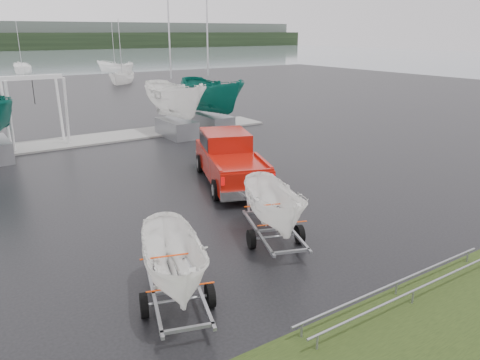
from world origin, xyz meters
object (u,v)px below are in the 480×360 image
trailer_parked (173,217)px  trailer_hitched (275,171)px  pickup_truck (229,157)px  boat_hoist (35,101)px

trailer_parked → trailer_hitched: bearing=38.0°
pickup_truck → trailer_parked: trailer_parked is taller
boat_hoist → trailer_hitched: bearing=-79.3°
trailer_hitched → boat_hoist: 18.36m
trailer_hitched → trailer_parked: trailer_hitched is taller
pickup_truck → trailer_hitched: trailer_hitched is taller
pickup_truck → boat_hoist: size_ratio=1.64×
pickup_truck → boat_hoist: (-5.71, 11.73, 1.56)m
pickup_truck → boat_hoist: 13.14m
trailer_parked → boat_hoist: 19.65m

